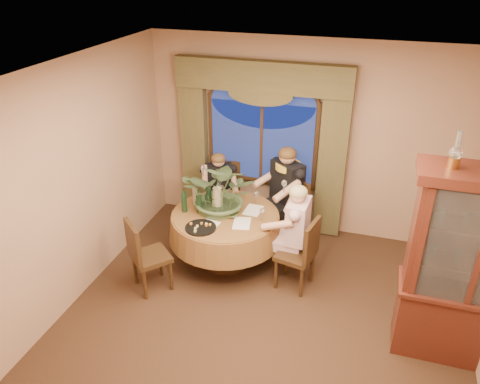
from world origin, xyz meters
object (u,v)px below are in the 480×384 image
(oil_lamp_left, at_px, (456,150))
(person_scarf, at_px, (287,194))
(chair_right, at_px, (295,253))
(olive_bowl, at_px, (231,215))
(wine_bottle_0, at_px, (209,194))
(china_cabinet, at_px, (470,271))
(centerpiece_plant, at_px, (222,166))
(wine_bottle_2, at_px, (195,193))
(chair_front_left, at_px, (151,255))
(person_pink, at_px, (297,233))
(chair_back, at_px, (226,197))
(person_back, at_px, (219,191))
(stoneware_vase, at_px, (217,198))
(wine_bottle_3, at_px, (199,201))
(chair_back_right, at_px, (286,213))
(wine_bottle_1, at_px, (184,200))
(dining_table, at_px, (226,238))

(oil_lamp_left, height_order, person_scarf, oil_lamp_left)
(chair_right, xyz_separation_m, olive_bowl, (-0.88, 0.17, 0.30))
(oil_lamp_left, distance_m, wine_bottle_0, 3.16)
(china_cabinet, bearing_deg, oil_lamp_left, 180.00)
(centerpiece_plant, bearing_deg, wine_bottle_2, 177.36)
(chair_front_left, relative_size, person_pink, 0.73)
(chair_back, bearing_deg, chair_front_left, 59.00)
(chair_right, height_order, olive_bowl, chair_right)
(person_back, xyz_separation_m, olive_bowl, (0.49, -0.89, 0.17))
(stoneware_vase, relative_size, wine_bottle_0, 0.88)
(wine_bottle_3, bearing_deg, person_back, 93.59)
(person_scarf, bearing_deg, person_pink, 148.39)
(chair_back_right, height_order, wine_bottle_3, wine_bottle_3)
(chair_back_right, bearing_deg, person_pink, 154.60)
(chair_front_left, distance_m, centerpiece_plant, 1.39)
(olive_bowl, bearing_deg, chair_back, 112.36)
(chair_front_left, relative_size, person_scarf, 0.67)
(chair_back, distance_m, wine_bottle_0, 0.88)
(oil_lamp_left, relative_size, wine_bottle_1, 1.03)
(wine_bottle_2, bearing_deg, dining_table, -15.46)
(stoneware_vase, distance_m, wine_bottle_0, 0.15)
(centerpiece_plant, bearing_deg, chair_right, -17.00)
(chair_right, height_order, person_pink, person_pink)
(stoneware_vase, xyz_separation_m, wine_bottle_3, (-0.18, -0.19, 0.02))
(person_pink, distance_m, wine_bottle_3, 1.31)
(wine_bottle_1, bearing_deg, person_scarf, 38.25)
(olive_bowl, height_order, wine_bottle_1, wine_bottle_1)
(chair_back_right, bearing_deg, dining_table, 90.00)
(person_scarf, height_order, wine_bottle_1, person_scarf)
(person_pink, bearing_deg, dining_table, 90.00)
(person_pink, bearing_deg, wine_bottle_1, 94.45)
(china_cabinet, xyz_separation_m, chair_front_left, (-3.46, 0.05, -0.56))
(chair_right, distance_m, wine_bottle_3, 1.38)
(chair_back_right, bearing_deg, olive_bowl, 96.11)
(person_back, relative_size, centerpiece_plant, 1.14)
(dining_table, height_order, stoneware_vase, stoneware_vase)
(stoneware_vase, bearing_deg, chair_back_right, 35.47)
(oil_lamp_left, bearing_deg, stoneware_vase, 159.76)
(chair_back_right, bearing_deg, stoneware_vase, 78.76)
(china_cabinet, distance_m, wine_bottle_3, 3.19)
(olive_bowl, bearing_deg, chair_front_left, -137.53)
(chair_right, relative_size, wine_bottle_2, 2.91)
(olive_bowl, bearing_deg, centerpiece_plant, 137.75)
(dining_table, xyz_separation_m, chair_back, (-0.31, 0.94, 0.10))
(dining_table, bearing_deg, wine_bottle_1, -169.72)
(chair_front_left, relative_size, wine_bottle_1, 2.91)
(chair_back_right, xyz_separation_m, chair_front_left, (-1.36, -1.47, 0.00))
(chair_front_left, xyz_separation_m, olive_bowl, (0.79, 0.73, 0.30))
(person_pink, distance_m, person_back, 1.61)
(dining_table, xyz_separation_m, person_scarf, (0.63, 0.82, 0.35))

